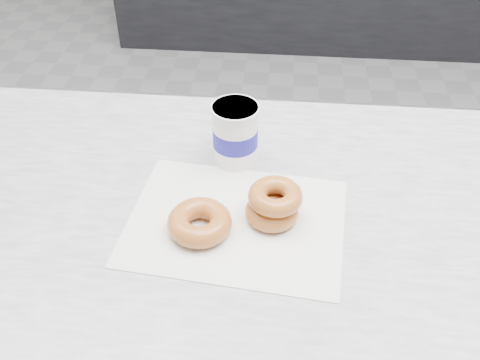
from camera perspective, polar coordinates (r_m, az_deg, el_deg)
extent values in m
plane|color=gray|center=(1.93, 9.28, -11.63)|extent=(5.00, 5.00, 0.00)
cube|color=silver|center=(0.88, 16.61, -6.82)|extent=(3.06, 0.76, 0.04)
cube|color=silver|center=(0.85, -0.42, -4.46)|extent=(0.36, 0.29, 0.00)
torus|color=#B67232|center=(0.83, -4.33, -4.53)|extent=(0.13, 0.13, 0.04)
torus|color=#B67232|center=(0.85, 3.42, -3.36)|extent=(0.09, 0.09, 0.03)
torus|color=#B67232|center=(0.83, 3.78, -1.75)|extent=(0.11, 0.11, 0.03)
cylinder|color=white|center=(0.94, -0.50, 4.92)|extent=(0.09, 0.09, 0.11)
cylinder|color=white|center=(0.91, -0.52, 7.67)|extent=(0.08, 0.08, 0.01)
cylinder|color=navy|center=(0.95, -0.50, 4.68)|extent=(0.09, 0.09, 0.03)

